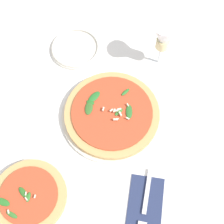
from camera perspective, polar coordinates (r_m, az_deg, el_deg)
ground_plane at (r=0.97m, az=1.21°, el=-0.99°), size 6.00×6.00×0.00m
pizza_arugula_main at (r=0.96m, az=-0.01°, el=-0.33°), size 0.31×0.31×0.05m
pizza_personal_side at (r=0.91m, az=-14.80°, el=-14.73°), size 0.22×0.22×0.05m
wine_glass at (r=0.99m, az=9.39°, el=13.11°), size 0.08×0.08×0.18m
napkin at (r=0.90m, az=6.14°, el=-16.07°), size 0.15×0.09×0.01m
fork at (r=0.89m, az=6.10°, el=-16.48°), size 0.20×0.02×0.00m
side_plate_white at (r=1.11m, az=-6.69°, el=11.52°), size 0.17×0.17×0.02m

